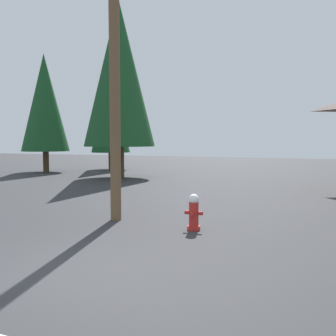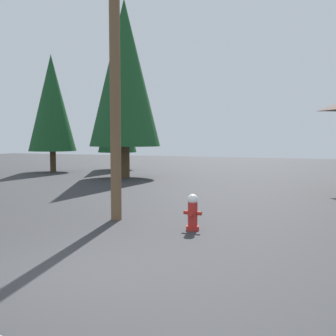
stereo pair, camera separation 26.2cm
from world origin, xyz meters
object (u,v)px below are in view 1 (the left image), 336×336
(fire_hydrant, at_px, (194,212))
(pine_tree_short_left, at_px, (119,73))
(utility_pole, at_px, (114,26))
(pine_tree_tall_left, at_px, (45,103))
(pine_tree_mid_left, at_px, (110,113))

(fire_hydrant, bearing_deg, pine_tree_short_left, 126.08)
(fire_hydrant, height_order, utility_pole, utility_pole)
(pine_tree_tall_left, bearing_deg, pine_tree_mid_left, 49.40)
(fire_hydrant, distance_m, utility_pole, 5.14)
(utility_pole, relative_size, pine_tree_short_left, 1.00)
(pine_tree_tall_left, bearing_deg, fire_hydrant, -40.93)
(utility_pole, bearing_deg, pine_tree_tall_left, 134.84)
(pine_tree_mid_left, bearing_deg, pine_tree_short_left, -55.73)
(pine_tree_tall_left, relative_size, pine_tree_short_left, 0.78)
(pine_tree_mid_left, distance_m, pine_tree_short_left, 6.23)
(pine_tree_tall_left, relative_size, pine_tree_mid_left, 1.12)
(utility_pole, xyz_separation_m, pine_tree_mid_left, (-8.65, 14.94, -1.06))
(utility_pole, height_order, pine_tree_mid_left, utility_pole)
(fire_hydrant, distance_m, pine_tree_short_left, 13.87)
(fire_hydrant, relative_size, utility_pole, 0.09)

